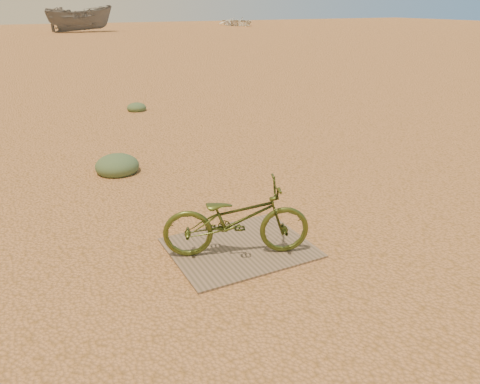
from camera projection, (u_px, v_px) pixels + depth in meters
name	position (u px, v px, depth m)	size (l,w,h in m)	color
ground	(286.00, 262.00, 4.65)	(120.00, 120.00, 0.00)	tan
plywood_board	(240.00, 248.00, 4.89)	(1.42, 1.15, 0.02)	#7B6250
bicycle	(236.00, 219.00, 4.63)	(0.51, 1.46, 0.77)	#3D4A1A
boat_mid_right	(80.00, 19.00, 39.98)	(2.11, 5.61, 2.17)	slate
boat_far_right	(238.00, 21.00, 51.14)	(3.14, 4.40, 0.91)	white
kale_a	(118.00, 172.00, 7.10)	(0.65, 0.65, 0.36)	#4E6445
kale_b	(137.00, 111.00, 11.13)	(0.45, 0.45, 0.25)	#4E6445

